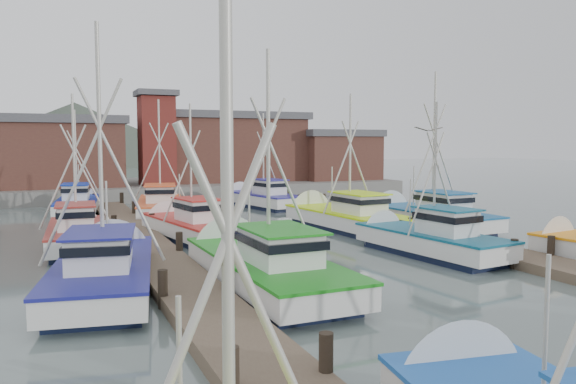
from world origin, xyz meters
name	(u,v)px	position (x,y,z in m)	size (l,w,h in m)	color
ground	(359,271)	(0.00, 0.00, 0.00)	(260.00, 260.00, 0.00)	#51615F
dock_left	(160,261)	(-7.00, 4.04, 0.21)	(2.30, 46.00, 1.50)	brown
dock_right	(438,238)	(7.00, 4.04, 0.21)	(2.30, 46.00, 1.50)	brown
quay	(171,188)	(0.00, 37.00, 0.60)	(44.00, 16.00, 1.20)	slate
shed_left	(50,151)	(-11.00, 35.00, 4.34)	(12.72, 8.48, 6.20)	#553126
shed_center	(228,146)	(6.00, 37.00, 4.69)	(14.84, 9.54, 6.90)	#553126
shed_right	(336,154)	(17.00, 34.00, 3.84)	(8.48, 6.36, 5.20)	#553126
lookout_tower	(157,137)	(-2.00, 33.00, 5.55)	(3.60, 3.60, 8.50)	maroon
distant_hills	(42,165)	(-12.76, 122.59, 0.00)	(175.00, 140.00, 42.00)	#414B3E
boat_4	(260,265)	(-4.25, -0.37, 0.68)	(3.75, 10.20, 9.09)	black
boat_5	(423,240)	(4.39, 1.80, 0.68)	(3.49, 8.49, 7.45)	black
boat_6	(106,269)	(-9.38, 1.17, 0.69)	(4.56, 10.07, 9.79)	black
boat_8	(187,226)	(-4.52, 10.09, 0.68)	(3.97, 8.67, 7.69)	black
boat_9	(342,217)	(4.67, 9.99, 0.68)	(4.02, 10.23, 8.73)	black
boat_10	(77,234)	(-9.96, 9.68, 0.68)	(3.26, 8.27, 7.93)	black
boat_11	(424,216)	(9.51, 8.62, 0.69)	(4.07, 9.70, 9.99)	black
boat_12	(161,205)	(-4.01, 20.44, 0.68)	(4.55, 9.76, 8.79)	black
boat_13	(259,198)	(4.08, 22.59, 0.68)	(4.39, 9.10, 8.04)	black
boat_14	(78,204)	(-9.28, 23.39, 0.68)	(3.63, 8.78, 8.01)	black
gull_far	(429,130)	(4.82, 2.14, 5.63)	(1.55, 0.63, 0.24)	gray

